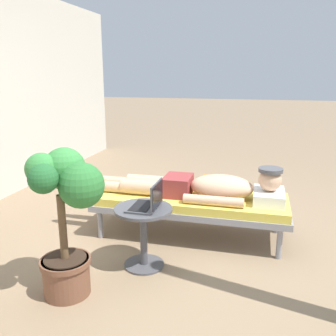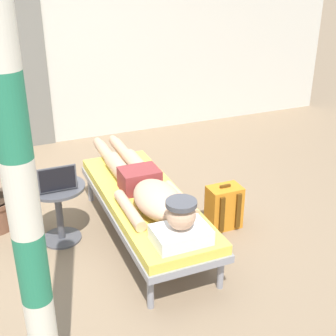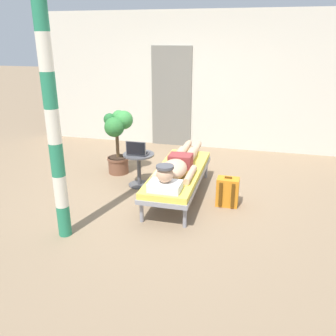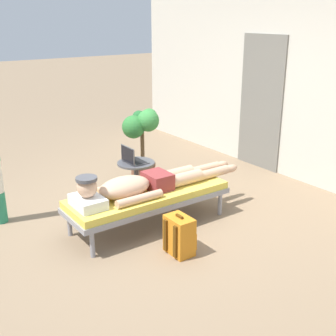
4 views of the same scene
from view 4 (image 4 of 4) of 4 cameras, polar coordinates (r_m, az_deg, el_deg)
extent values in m
plane|color=#8C7256|center=(5.29, -3.64, -6.42)|extent=(40.00, 40.00, 0.00)
cube|color=beige|center=(6.49, 17.81, 10.05)|extent=(7.60, 0.20, 2.70)
cube|color=slate|center=(6.93, 12.05, 8.31)|extent=(0.84, 0.03, 2.04)
cylinder|color=gray|center=(5.72, 3.07, -2.85)|extent=(0.05, 0.05, 0.28)
cylinder|color=gray|center=(5.33, 6.80, -4.68)|extent=(0.05, 0.05, 0.28)
cylinder|color=gray|center=(4.93, -12.73, -7.13)|extent=(0.05, 0.05, 0.28)
cylinder|color=gray|center=(4.47, -9.86, -9.81)|extent=(0.05, 0.05, 0.28)
cube|color=gray|center=(4.99, -2.59, -4.18)|extent=(0.66, 1.90, 0.06)
cube|color=#E5CC4C|center=(4.96, -2.60, -3.44)|extent=(0.63, 1.86, 0.08)
cube|color=white|center=(4.60, -10.41, -4.37)|extent=(0.40, 0.28, 0.11)
sphere|color=#D8A884|center=(4.53, -10.53, -2.52)|extent=(0.21, 0.21, 0.21)
cylinder|color=#4C4C51|center=(4.50, -10.61, -1.39)|extent=(0.22, 0.22, 0.03)
ellipsoid|color=#D8A884|center=(4.76, -5.67, -2.52)|extent=(0.35, 0.60, 0.23)
cylinder|color=#D8A884|center=(4.98, -6.42, -2.37)|extent=(0.09, 0.55, 0.09)
cylinder|color=#D8A884|center=(4.63, -3.74, -4.02)|extent=(0.09, 0.55, 0.09)
cube|color=maroon|center=(4.97, -1.38, -1.67)|extent=(0.33, 0.26, 0.19)
cylinder|color=#D8A884|center=(5.23, 1.19, -0.83)|extent=(0.15, 0.42, 0.15)
cylinder|color=#D8A884|center=(5.49, 4.79, -0.12)|extent=(0.11, 0.44, 0.11)
ellipsoid|color=#D8A884|center=(5.67, 7.04, 0.40)|extent=(0.09, 0.20, 0.10)
cylinder|color=#D8A884|center=(5.10, 2.32, -1.36)|extent=(0.15, 0.42, 0.15)
cylinder|color=#D8A884|center=(5.37, 5.96, -0.61)|extent=(0.11, 0.44, 0.11)
ellipsoid|color=#D8A884|center=(5.56, 8.21, -0.07)|extent=(0.09, 0.20, 0.10)
cylinder|color=#4C4C51|center=(5.77, -4.09, -4.07)|extent=(0.34, 0.34, 0.02)
cylinder|color=#4C4C51|center=(5.68, -4.15, -1.77)|extent=(0.06, 0.06, 0.48)
cylinder|color=#4C4C51|center=(5.59, -4.21, 0.65)|extent=(0.48, 0.48, 0.02)
cube|color=#4C4C51|center=(5.58, -4.22, 0.85)|extent=(0.31, 0.22, 0.02)
cube|color=black|center=(5.59, -4.13, 0.96)|extent=(0.27, 0.15, 0.00)
cube|color=#4C4C51|center=(5.49, -5.28, 1.74)|extent=(0.31, 0.01, 0.21)
cube|color=black|center=(5.49, -5.35, 1.72)|extent=(0.29, 0.00, 0.19)
cube|color=orange|center=(4.45, 1.48, -8.79)|extent=(0.30, 0.20, 0.40)
cube|color=orange|center=(4.55, 2.70, -9.15)|extent=(0.22, 0.04, 0.18)
cube|color=#56330C|center=(4.45, -0.33, -8.78)|extent=(0.04, 0.02, 0.34)
cube|color=#56330C|center=(4.33, 0.94, -9.62)|extent=(0.04, 0.02, 0.34)
cube|color=#56330C|center=(4.35, 1.51, -6.33)|extent=(0.10, 0.02, 0.02)
cylinder|color=brown|center=(6.35, -3.29, -0.56)|extent=(0.34, 0.34, 0.28)
cylinder|color=brown|center=(6.31, -3.31, 0.46)|extent=(0.37, 0.37, 0.04)
cylinder|color=#332319|center=(6.30, -3.31, 0.68)|extent=(0.31, 0.31, 0.01)
cylinder|color=brown|center=(6.22, -3.36, 2.77)|extent=(0.06, 0.06, 0.49)
sphere|color=#38843D|center=(6.03, -2.61, 6.21)|extent=(0.31, 0.31, 0.31)
sphere|color=#38843D|center=(6.18, -2.46, 6.74)|extent=(0.23, 0.23, 0.23)
sphere|color=#23602D|center=(6.25, -3.80, 6.60)|extent=(0.20, 0.20, 0.20)
sphere|color=#2D7233|center=(6.04, -4.53, 5.37)|extent=(0.32, 0.32, 0.32)
cylinder|color=#267F59|center=(5.46, -21.12, -4.79)|extent=(0.15, 0.15, 0.38)
camera|label=1|loc=(7.46, -21.55, 12.63)|focal=38.94mm
camera|label=2|loc=(5.08, -46.43, 13.74)|focal=49.89mm
camera|label=3|loc=(3.55, -74.08, 4.29)|focal=38.14mm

